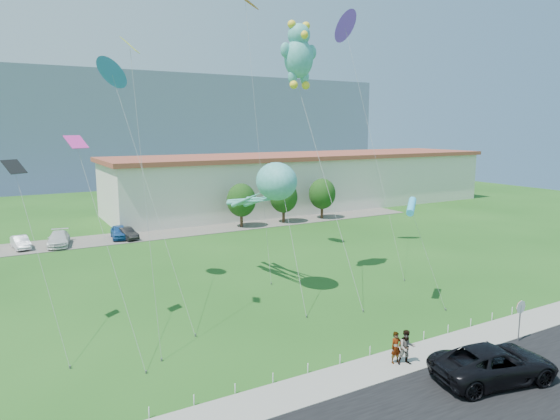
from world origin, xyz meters
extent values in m
plane|color=#1C4A14|center=(0.00, 0.00, 0.00)|extent=(160.00, 160.00, 0.00)
cube|color=gray|center=(0.00, -2.75, 0.05)|extent=(80.00, 2.50, 0.10)
cube|color=#59544C|center=(0.00, 35.00, 0.03)|extent=(70.00, 6.00, 0.06)
cube|color=slate|center=(0.00, 120.00, 12.50)|extent=(160.00, 50.00, 25.00)
cube|color=beige|center=(26.00, 44.00, 3.80)|extent=(60.00, 14.00, 7.60)
cube|color=brown|center=(26.00, 44.00, 7.90)|extent=(61.00, 15.00, 0.60)
cylinder|color=slate|center=(9.50, -4.20, 1.10)|extent=(0.07, 0.07, 2.20)
cylinder|color=red|center=(9.50, -4.20, 2.10)|extent=(0.76, 0.04, 0.76)
cylinder|color=white|center=(9.50, -4.22, 2.10)|extent=(0.80, 0.02, 0.80)
cylinder|color=white|center=(-11.00, -1.30, 0.25)|extent=(0.05, 0.05, 0.50)
cylinder|color=white|center=(-9.00, -1.30, 0.25)|extent=(0.05, 0.05, 0.50)
cylinder|color=white|center=(-7.00, -1.30, 0.25)|extent=(0.05, 0.05, 0.50)
cylinder|color=white|center=(-5.00, -1.30, 0.25)|extent=(0.05, 0.05, 0.50)
cylinder|color=white|center=(-3.00, -1.30, 0.25)|extent=(0.05, 0.05, 0.50)
cylinder|color=white|center=(-1.00, -1.30, 0.25)|extent=(0.05, 0.05, 0.50)
cylinder|color=white|center=(1.00, -1.30, 0.25)|extent=(0.05, 0.05, 0.50)
cylinder|color=white|center=(3.00, -1.30, 0.25)|extent=(0.05, 0.05, 0.50)
cylinder|color=white|center=(5.00, -1.30, 0.25)|extent=(0.05, 0.05, 0.50)
cylinder|color=white|center=(7.00, -1.30, 0.25)|extent=(0.05, 0.05, 0.50)
cylinder|color=white|center=(9.00, -1.30, 0.25)|extent=(0.05, 0.05, 0.50)
cylinder|color=white|center=(11.00, -1.30, 0.25)|extent=(0.05, 0.05, 0.50)
cylinder|color=white|center=(13.00, -1.30, 0.25)|extent=(0.05, 0.05, 0.50)
cylinder|color=#3F2B19|center=(10.00, 34.00, 1.10)|extent=(0.36, 0.36, 2.20)
ellipsoid|color=#14380F|center=(10.00, 34.00, 3.40)|extent=(3.60, 3.60, 4.14)
cylinder|color=#3F2B19|center=(16.00, 34.00, 1.10)|extent=(0.36, 0.36, 2.20)
ellipsoid|color=#14380F|center=(16.00, 34.00, 3.40)|extent=(3.60, 3.60, 4.14)
cylinder|color=#3F2B19|center=(22.00, 34.00, 1.10)|extent=(0.36, 0.36, 2.20)
ellipsoid|color=#14380F|center=(22.00, 34.00, 3.40)|extent=(3.60, 3.60, 4.14)
imported|color=black|center=(4.38, -6.46, 0.92)|extent=(6.65, 4.12, 1.72)
imported|color=gray|center=(1.45, -2.81, 0.94)|extent=(0.65, 0.47, 1.68)
imported|color=gray|center=(1.82, -3.19, 1.01)|extent=(1.09, 0.99, 1.83)
imported|color=silver|center=(-14.28, 34.91, 0.70)|extent=(1.88, 4.02, 1.28)
imported|color=silver|center=(-10.78, 34.37, 0.78)|extent=(2.84, 5.21, 1.43)
imported|color=#1A4B90|center=(-4.57, 34.77, 0.78)|extent=(2.18, 4.39, 1.44)
imported|color=black|center=(-3.96, 34.10, 0.69)|extent=(2.14, 4.01, 1.26)
ellipsoid|color=teal|center=(1.50, 9.95, 8.39)|extent=(2.72, 3.54, 2.72)
sphere|color=white|center=(1.01, 8.88, 8.68)|extent=(0.43, 0.43, 0.43)
sphere|color=white|center=(1.98, 8.88, 8.68)|extent=(0.43, 0.43, 0.43)
cylinder|color=slate|center=(0.93, 4.94, 0.08)|extent=(0.10, 0.10, 0.16)
cylinder|color=gray|center=(1.21, 6.94, 3.88)|extent=(0.60, 4.03, 7.44)
ellipsoid|color=teal|center=(4.57, 11.99, 17.28)|extent=(2.30, 1.96, 2.88)
sphere|color=teal|center=(4.57, 11.99, 18.97)|extent=(1.68, 1.68, 1.68)
sphere|color=yellow|center=(3.95, 11.99, 19.67)|extent=(0.62, 0.62, 0.62)
sphere|color=yellow|center=(5.18, 11.99, 19.67)|extent=(0.62, 0.62, 0.62)
sphere|color=yellow|center=(4.57, 11.28, 18.88)|extent=(0.62, 0.62, 0.62)
ellipsoid|color=teal|center=(3.41, 11.99, 17.82)|extent=(0.80, 0.57, 1.12)
ellipsoid|color=teal|center=(5.72, 11.99, 17.82)|extent=(0.80, 0.57, 1.12)
ellipsoid|color=teal|center=(4.03, 11.99, 15.96)|extent=(0.71, 0.62, 1.15)
ellipsoid|color=teal|center=(5.10, 11.99, 15.96)|extent=(0.71, 0.62, 1.15)
sphere|color=yellow|center=(4.03, 11.81, 15.34)|extent=(0.62, 0.62, 0.62)
sphere|color=yellow|center=(5.10, 11.81, 15.34)|extent=(0.62, 0.62, 0.62)
cylinder|color=slate|center=(4.74, 3.87, 0.08)|extent=(0.10, 0.10, 0.16)
cylinder|color=gray|center=(4.65, 7.93, 7.66)|extent=(0.20, 8.14, 15.01)
cone|color=#8038E2|center=(13.02, 17.61, 21.37)|extent=(1.80, 1.33, 1.33)
cylinder|color=slate|center=(12.00, 7.65, 0.08)|extent=(0.10, 0.10, 0.16)
cylinder|color=gray|center=(12.51, 12.63, 10.67)|extent=(1.05, 9.98, 21.02)
cylinder|color=slate|center=(2.25, 12.14, 0.08)|extent=(0.10, 0.10, 0.16)
cylinder|color=gray|center=(3.24, 16.26, 11.60)|extent=(2.01, 8.27, 22.90)
cube|color=#DE319A|center=(-11.69, 9.96, 11.36)|extent=(1.29, 1.29, 0.86)
cylinder|color=slate|center=(-10.09, 2.65, 0.08)|extent=(0.10, 0.10, 0.16)
cylinder|color=gray|center=(-10.89, 6.30, 5.66)|extent=(1.62, 7.34, 11.02)
cube|color=black|center=(-14.92, 11.12, 9.98)|extent=(1.29, 1.29, 0.86)
cylinder|color=slate|center=(-13.34, 5.08, 0.08)|extent=(0.10, 0.10, 0.16)
cylinder|color=gray|center=(-14.13, 8.10, 4.97)|extent=(1.61, 6.07, 9.64)
cone|color=blue|center=(-8.18, 16.37, 16.02)|extent=(1.80, 1.33, 1.33)
cylinder|color=slate|center=(-6.38, 5.68, 0.08)|extent=(0.10, 0.10, 0.16)
cylinder|color=gray|center=(-7.28, 11.03, 7.99)|extent=(1.82, 10.72, 15.67)
cylinder|color=#34B4EA|center=(8.41, 3.60, 6.91)|extent=(0.50, 2.25, 0.87)
cylinder|color=slate|center=(9.74, 1.35, 0.08)|extent=(0.10, 0.10, 0.16)
cylinder|color=gray|center=(9.07, 2.48, 3.44)|extent=(1.36, 2.28, 6.56)
cube|color=#D6E535|center=(-8.80, 8.18, 16.68)|extent=(1.29, 1.29, 0.86)
cylinder|color=slate|center=(-9.03, 3.58, 0.08)|extent=(0.10, 0.10, 0.16)
cylinder|color=gray|center=(-8.91, 5.88, 8.32)|extent=(0.25, 4.63, 16.33)
camera|label=1|loc=(-15.77, -20.93, 12.17)|focal=32.00mm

